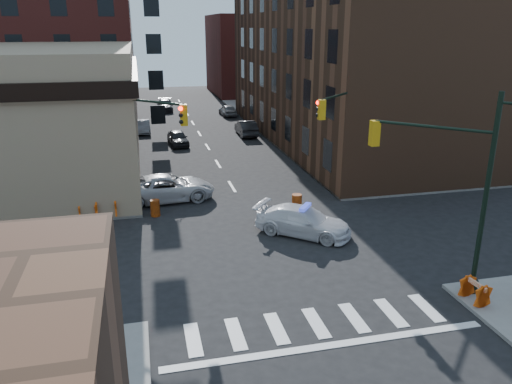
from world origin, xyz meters
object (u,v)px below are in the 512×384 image
pickup (167,188)px  parked_car_wfar (143,127)px  police_car (303,221)px  barricade_nw_a (106,208)px  pedestrian_a (92,202)px  parked_car_enear (246,128)px  parked_car_wnear (178,138)px  barrel_road (297,203)px  pedestrian_b (21,203)px  barrel_bank (155,208)px

pickup → parked_car_wfar: size_ratio=1.51×
police_car → barricade_nw_a: police_car is taller
parked_car_wfar → barricade_nw_a: bearing=-96.9°
pedestrian_a → police_car: bearing=-20.9°
police_car → pickup: 9.63m
parked_car_enear → barricade_nw_a: size_ratio=3.38×
parked_car_wnear → parked_car_wfar: (-2.98, 6.31, -0.04)m
pedestrian_a → barrel_road: 11.61m
police_car → barrel_road: size_ratio=4.83×
parked_car_enear → pedestrian_b: bearing=49.7°
parked_car_wfar → pedestrian_a: 23.83m
pedestrian_a → barricade_nw_a: size_ratio=1.25×
pickup → parked_car_enear: size_ratio=1.28×
parked_car_enear → pedestrian_b: (-16.90, -19.59, 0.29)m
parked_car_enear → barrel_road: (-1.61, -21.62, -0.23)m
pedestrian_a → barrel_bank: (3.40, -0.40, -0.52)m
parked_car_wnear → parked_car_enear: parked_car_enear is taller
pedestrian_a → barrel_road: bearing=-4.3°
parked_car_wfar → pedestrian_a: bearing=-98.7°
parked_car_enear → barrel_road: size_ratio=4.38×
police_car → barrel_road: police_car is taller
barricade_nw_a → barrel_bank: bearing=-4.6°
pickup → barrel_bank: size_ratio=6.11×
police_car → parked_car_wnear: size_ratio=1.27×
parked_car_wfar → barrel_bank: (0.23, -24.01, -0.16)m
pedestrian_b → barrel_road: size_ratio=1.71×
parked_car_wnear → barricade_nw_a: 18.42m
police_car → parked_car_wfar: police_car is taller
parked_car_wfar → barrel_road: size_ratio=3.72×
pedestrian_b → barricade_nw_a: bearing=-25.0°
pedestrian_a → barricade_nw_a: (0.73, -0.30, -0.34)m
pedestrian_b → barrel_road: (15.29, -2.02, -0.52)m
parked_car_wnear → parked_car_wfar: 6.98m
pedestrian_a → barrel_road: size_ratio=1.62×
parked_car_wnear → barricade_nw_a: parked_car_wnear is taller
police_car → pedestrian_a: (-10.78, 4.86, 0.26)m
parked_car_wnear → barrel_bank: parked_car_wnear is taller
parked_car_wfar → pedestrian_b: size_ratio=2.18×
barrel_road → barrel_bank: (-8.10, 1.14, -0.04)m
police_car → barrel_bank: 8.62m
parked_car_wnear → barricade_nw_a: bearing=-111.8°
pedestrian_a → parked_car_wfar: bearing=85.7°
pickup → barrel_bank: pickup is taller
barrel_road → barrel_bank: barrel_road is taller
pedestrian_a → pedestrian_b: pedestrian_b is taller
pickup → parked_car_wfar: (-1.08, 21.40, -0.17)m
barrel_road → pedestrian_b: bearing=172.5°
parked_car_wfar → pedestrian_b: (-6.96, -23.13, 0.40)m
pedestrian_a → pedestrian_b: (-3.79, 0.48, 0.05)m
barrel_road → police_car: bearing=-102.2°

